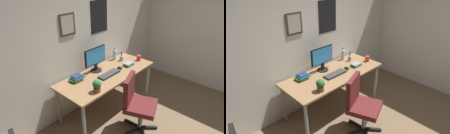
% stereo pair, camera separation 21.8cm
% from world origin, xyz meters
% --- Properties ---
extents(wall_back, '(4.40, 0.10, 2.60)m').
position_xyz_m(wall_back, '(-0.00, 2.15, 1.30)').
color(wall_back, silver).
rests_on(wall_back, ground_plane).
extents(desk, '(1.82, 0.75, 0.74)m').
position_xyz_m(desk, '(0.11, 1.69, 0.67)').
color(desk, '#936D47').
rests_on(desk, ground_plane).
extents(office_chair, '(0.60, 0.60, 0.95)m').
position_xyz_m(office_chair, '(0.01, 1.01, 0.53)').
color(office_chair, '#591E1E').
rests_on(office_chair, ground_plane).
extents(monitor, '(0.46, 0.20, 0.43)m').
position_xyz_m(monitor, '(0.04, 1.91, 0.98)').
color(monitor, black).
rests_on(monitor, desk).
extents(keyboard, '(0.43, 0.15, 0.03)m').
position_xyz_m(keyboard, '(0.08, 1.63, 0.75)').
color(keyboard, black).
rests_on(keyboard, desk).
extents(computer_mouse, '(0.06, 0.11, 0.04)m').
position_xyz_m(computer_mouse, '(0.38, 1.64, 0.76)').
color(computer_mouse, black).
rests_on(computer_mouse, desk).
extents(water_bottle, '(0.07, 0.07, 0.25)m').
position_xyz_m(water_bottle, '(0.63, 1.98, 0.85)').
color(water_bottle, silver).
rests_on(water_bottle, desk).
extents(coffee_mug_near, '(0.12, 0.08, 0.10)m').
position_xyz_m(coffee_mug_near, '(0.91, 1.59, 0.79)').
color(coffee_mug_near, red).
rests_on(coffee_mug_near, desk).
extents(potted_plant, '(0.13, 0.13, 0.19)m').
position_xyz_m(potted_plant, '(-0.41, 1.42, 0.85)').
color(potted_plant, brown).
rests_on(potted_plant, desk).
extents(pen_cup, '(0.07, 0.07, 0.20)m').
position_xyz_m(pen_cup, '(0.68, 1.84, 0.80)').
color(pen_cup, '#9EA0A5').
rests_on(pen_cup, desk).
extents(book_stack_left, '(0.19, 0.13, 0.06)m').
position_xyz_m(book_stack_left, '(0.59, 1.60, 0.77)').
color(book_stack_left, '#33723F').
rests_on(book_stack_left, desk).
extents(book_stack_right, '(0.23, 0.16, 0.10)m').
position_xyz_m(book_stack_right, '(-0.40, 1.90, 0.79)').
color(book_stack_right, gold).
rests_on(book_stack_right, desk).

